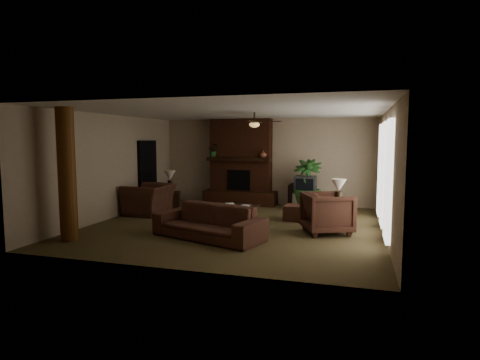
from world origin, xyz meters
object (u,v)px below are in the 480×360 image
(armchair_left, at_px, (149,194))
(tv_stand, at_px, (307,201))
(armchair_right, at_px, (327,211))
(side_table_right, at_px, (339,217))
(sofa, at_px, (208,216))
(ottoman, at_px, (296,213))
(floor_plant, at_px, (307,196))
(side_table_left, at_px, (171,201))
(floor_vase, at_px, (293,193))
(lamp_left, at_px, (170,177))
(lamp_right, at_px, (339,187))
(coffee_table, at_px, (234,207))
(log_column, at_px, (67,175))

(armchair_left, height_order, tv_stand, armchair_left)
(armchair_right, xyz_separation_m, side_table_right, (0.24, 0.57, -0.24))
(sofa, distance_m, ottoman, 2.93)
(floor_plant, relative_size, side_table_left, 2.79)
(sofa, distance_m, armchair_right, 2.71)
(side_table_left, bearing_deg, armchair_left, -110.73)
(side_table_right, bearing_deg, floor_vase, 118.89)
(tv_stand, relative_size, lamp_left, 1.31)
(sofa, bearing_deg, floor_vase, 94.11)
(sofa, xyz_separation_m, lamp_right, (2.65, 1.73, 0.52))
(lamp_left, bearing_deg, coffee_table, -25.36)
(tv_stand, bearing_deg, ottoman, -97.45)
(ottoman, distance_m, lamp_right, 1.55)
(coffee_table, height_order, ottoman, coffee_table)
(tv_stand, distance_m, lamp_right, 2.79)
(side_table_left, bearing_deg, ottoman, -7.34)
(lamp_left, distance_m, side_table_right, 5.25)
(armchair_left, bearing_deg, tv_stand, 116.79)
(sofa, distance_m, armchair_left, 3.42)
(coffee_table, height_order, lamp_left, lamp_left)
(lamp_left, distance_m, lamp_right, 5.19)
(side_table_left, xyz_separation_m, lamp_right, (4.99, -1.24, 0.73))
(armchair_right, relative_size, coffee_table, 0.86)
(ottoman, bearing_deg, floor_vase, 101.04)
(armchair_left, relative_size, floor_vase, 1.69)
(side_table_left, distance_m, side_table_right, 5.16)
(ottoman, relative_size, floor_vase, 0.78)
(sofa, xyz_separation_m, floor_vase, (1.14, 4.54, -0.05))
(tv_stand, bearing_deg, side_table_left, -168.03)
(sofa, relative_size, floor_vase, 3.21)
(floor_vase, distance_m, floor_plant, 0.62)
(armchair_right, height_order, ottoman, armchair_right)
(lamp_right, bearing_deg, log_column, -153.22)
(side_table_left, height_order, side_table_right, same)
(coffee_table, height_order, side_table_right, side_table_right)
(coffee_table, relative_size, side_table_left, 2.18)
(floor_plant, bearing_deg, armchair_right, -74.63)
(lamp_left, bearing_deg, side_table_left, -18.82)
(side_table_left, bearing_deg, lamp_right, -13.97)
(armchair_right, height_order, floor_plant, armchair_right)
(lamp_left, height_order, lamp_right, same)
(armchair_left, distance_m, armchair_right, 5.17)
(log_column, height_order, armchair_left, log_column)
(side_table_left, height_order, lamp_left, lamp_left)
(coffee_table, distance_m, tv_stand, 2.85)
(armchair_right, distance_m, floor_plant, 3.07)
(log_column, height_order, sofa, log_column)
(coffee_table, distance_m, side_table_left, 2.61)
(armchair_right, height_order, floor_vase, armchair_right)
(armchair_left, height_order, armchair_right, armchair_left)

